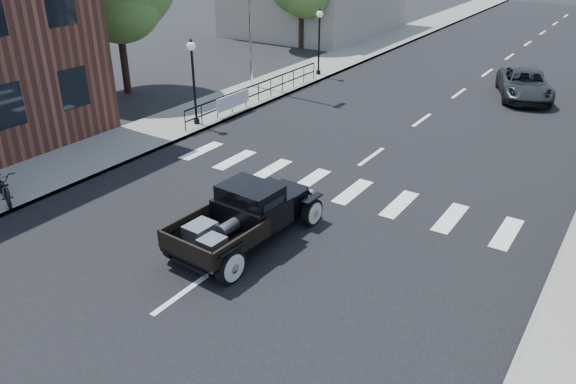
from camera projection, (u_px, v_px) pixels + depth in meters
The scene contains 12 objects.
ground at pixel (259, 239), 15.35m from camera, with size 120.00×120.00×0.00m, color black.
road at pixel (445, 103), 26.60m from camera, with size 14.00×80.00×0.02m, color black.
road_markings at pixel (404, 134), 22.85m from camera, with size 12.00×60.00×0.06m, color silver, non-canonical shape.
sidewalk_left at pixel (295, 77), 30.78m from camera, with size 3.00×80.00×0.15m, color gray.
railing at pixel (259, 91), 26.19m from camera, with size 0.08×10.00×1.00m, color black, non-canonical shape.
banner at pixel (233, 106), 24.73m from camera, with size 0.04×2.20×0.60m, color silver, non-canonical shape.
lamp_post_b at pixel (194, 82), 22.78m from camera, with size 0.36×0.36×3.52m, color black, non-canonical shape.
lamp_post_c at pixel (319, 42), 30.29m from camera, with size 0.36×0.36×3.52m, color black, non-canonical shape.
big_tree_near at pixel (117, 3), 26.39m from camera, with size 5.91×5.91×8.69m, color #466B2D, non-canonical shape.
hotrod_pickup at pixel (246, 215), 14.82m from camera, with size 2.22×4.75×1.65m, color black, non-canonical shape.
second_car at pixel (524, 85), 27.12m from camera, with size 2.21×4.79×1.33m, color black.
motorcycle at pixel (2, 185), 16.89m from camera, with size 0.69×1.98×1.04m, color black.
Camera 1 is at (7.96, -10.61, 7.87)m, focal length 35.00 mm.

